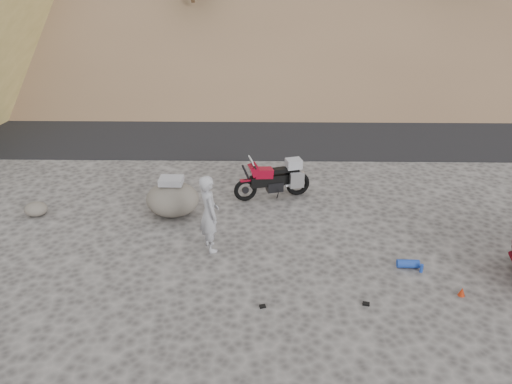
% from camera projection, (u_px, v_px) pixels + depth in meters
% --- Properties ---
extents(ground, '(140.00, 140.00, 0.00)m').
position_uv_depth(ground, '(296.00, 251.00, 11.68)').
color(ground, '#423E3C').
rests_on(ground, ground).
extents(road, '(120.00, 7.00, 0.05)m').
position_uv_depth(road, '(283.00, 127.00, 19.76)').
color(road, black).
rests_on(road, ground).
extents(motorcycle, '(2.17, 0.99, 1.32)m').
position_uv_depth(motorcycle, '(276.00, 179.00, 13.98)').
color(motorcycle, black).
rests_on(motorcycle, ground).
extents(man, '(0.67, 0.80, 1.87)m').
position_uv_depth(man, '(211.00, 248.00, 11.79)').
color(man, '#9A9A9F').
rests_on(man, ground).
extents(boulder, '(1.62, 1.46, 1.08)m').
position_uv_depth(boulder, '(173.00, 199.00, 13.09)').
color(boulder, '#59544C').
rests_on(boulder, ground).
extents(small_rock, '(0.60, 0.54, 0.36)m').
position_uv_depth(small_rock, '(36.00, 209.00, 13.18)').
color(small_rock, '#59544C').
rests_on(small_rock, ground).
extents(gear_blue_mat, '(0.49, 0.21, 0.19)m').
position_uv_depth(gear_blue_mat, '(408.00, 264.00, 11.04)').
color(gear_blue_mat, '#1A3C9E').
rests_on(gear_blue_mat, ground).
extents(gear_bottle, '(0.07, 0.07, 0.20)m').
position_uv_depth(gear_bottle, '(421.00, 268.00, 10.87)').
color(gear_bottle, '#1A3C9E').
rests_on(gear_bottle, ground).
extents(gear_funnel, '(0.16, 0.16, 0.19)m').
position_uv_depth(gear_funnel, '(462.00, 292.00, 10.14)').
color(gear_funnel, '#A9280B').
rests_on(gear_funnel, ground).
extents(gear_glove_a, '(0.16, 0.13, 0.04)m').
position_uv_depth(gear_glove_a, '(366.00, 304.00, 9.91)').
color(gear_glove_a, black).
rests_on(gear_glove_a, ground).
extents(gear_glove_b, '(0.14, 0.12, 0.04)m').
position_uv_depth(gear_glove_b, '(263.00, 306.00, 9.84)').
color(gear_glove_b, black).
rests_on(gear_glove_b, ground).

